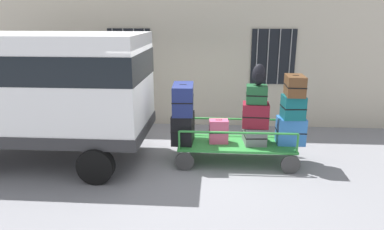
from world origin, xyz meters
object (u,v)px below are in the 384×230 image
(suitcase_left_bottom, at_px, (183,128))
(suitcase_midright_middle, at_px, (293,107))
(suitcase_center_bottom, at_px, (254,134))
(suitcase_midright_top, at_px, (295,85))
(luggage_cart, at_px, (236,146))
(suitcase_center_top, at_px, (257,94))
(suitcase_left_middle, at_px, (183,99))
(suitcase_midright_bottom, at_px, (291,131))
(van, at_px, (43,85))
(suitcase_midleft_bottom, at_px, (219,131))
(backpack, at_px, (259,75))
(suitcase_center_middle, at_px, (255,115))

(suitcase_left_bottom, relative_size, suitcase_midright_middle, 1.40)
(suitcase_center_bottom, bearing_deg, suitcase_midright_top, -1.47)
(suitcase_center_bottom, relative_size, suitcase_midright_middle, 1.26)
(luggage_cart, relative_size, suitcase_left_bottom, 3.71)
(suitcase_left_bottom, xyz_separation_m, suitcase_center_bottom, (1.54, 0.05, -0.13))
(suitcase_center_bottom, distance_m, suitcase_center_top, 0.89)
(suitcase_left_middle, xyz_separation_m, suitcase_center_bottom, (1.54, -0.00, -0.76))
(suitcase_center_top, bearing_deg, suitcase_midright_bottom, 4.09)
(van, relative_size, suitcase_midleft_bottom, 8.42)
(van, bearing_deg, suitcase_left_bottom, 3.44)
(luggage_cart, xyz_separation_m, suitcase_midleft_bottom, (-0.38, -0.03, 0.33))
(suitcase_left_middle, height_order, suitcase_midright_top, suitcase_midright_top)
(luggage_cart, bearing_deg, suitcase_midleft_bottom, -175.22)
(suitcase_center_top, bearing_deg, van, -177.50)
(suitcase_midleft_bottom, height_order, suitcase_center_bottom, suitcase_midleft_bottom)
(suitcase_center_bottom, distance_m, backpack, 1.31)
(suitcase_left_middle, distance_m, suitcase_center_middle, 1.57)
(van, xyz_separation_m, suitcase_center_bottom, (4.46, 0.23, -1.06))
(suitcase_center_middle, distance_m, suitcase_midright_top, 1.00)
(van, height_order, suitcase_left_middle, van)
(van, height_order, suitcase_left_bottom, van)
(suitcase_center_top, xyz_separation_m, backpack, (0.02, -0.03, 0.41))
(suitcase_left_middle, relative_size, suitcase_midright_top, 1.40)
(suitcase_center_bottom, xyz_separation_m, suitcase_midright_bottom, (0.77, 0.02, 0.10))
(luggage_cart, height_order, backpack, backpack)
(suitcase_left_bottom, xyz_separation_m, suitcase_center_middle, (1.54, 0.03, 0.32))
(suitcase_midleft_bottom, distance_m, suitcase_center_top, 1.13)
(backpack, bearing_deg, suitcase_left_middle, 177.68)
(luggage_cart, relative_size, backpack, 5.78)
(luggage_cart, bearing_deg, suitcase_left_bottom, -178.12)
(suitcase_center_bottom, xyz_separation_m, suitcase_center_top, (0.00, -0.03, 0.89))
(suitcase_left_bottom, relative_size, suitcase_midleft_bottom, 1.33)
(suitcase_midright_bottom, bearing_deg, suitcase_midright_top, -90.00)
(suitcase_left_middle, bearing_deg, backpack, -2.32)
(suitcase_midright_middle, bearing_deg, suitcase_center_top, -179.67)
(suitcase_center_middle, bearing_deg, suitcase_midright_bottom, 3.19)
(van, relative_size, backpack, 9.86)
(suitcase_left_middle, distance_m, suitcase_midright_middle, 2.31)
(suitcase_center_middle, bearing_deg, suitcase_center_bottom, 90.00)
(van, bearing_deg, suitcase_left_middle, 4.45)
(suitcase_midright_bottom, bearing_deg, suitcase_left_middle, -179.46)
(luggage_cart, bearing_deg, suitcase_center_top, -2.86)
(van, xyz_separation_m, suitcase_center_top, (4.46, 0.19, -0.17))
(luggage_cart, height_order, suitcase_midright_middle, suitcase_midright_middle)
(suitcase_center_top, bearing_deg, suitcase_left_bottom, -179.30)
(luggage_cart, height_order, suitcase_left_bottom, suitcase_left_bottom)
(suitcase_center_bottom, height_order, backpack, backpack)
(suitcase_left_middle, xyz_separation_m, suitcase_midright_middle, (2.31, -0.03, -0.13))
(suitcase_midright_middle, bearing_deg, suitcase_midright_top, 90.00)
(suitcase_center_bottom, relative_size, suitcase_midright_top, 1.01)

